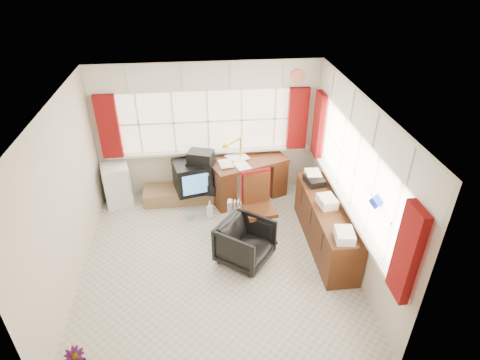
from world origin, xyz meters
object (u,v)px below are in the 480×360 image
object	(u,v)px
desk	(248,176)
tv_bench	(182,194)
desk_lamp	(240,144)
mini_fridge	(117,185)
credenza	(326,224)
radiator	(241,217)
office_chair	(245,243)
crt_tv	(192,177)
task_chair	(257,203)

from	to	relation	value
desk	tv_bench	world-z (taller)	desk
desk_lamp	mini_fridge	xyz separation A→B (m)	(-2.25, 0.05, -0.73)
credenza	radiator	bearing A→B (deg)	156.47
office_chair	tv_bench	xyz separation A→B (m)	(-0.98, 1.76, -0.21)
desk	radiator	bearing A→B (deg)	-103.70
tv_bench	crt_tv	size ratio (longest dim) A/B	1.93
desk	task_chair	world-z (taller)	task_chair
desk	office_chair	xyz separation A→B (m)	(-0.26, -1.73, -0.11)
radiator	desk_lamp	bearing A→B (deg)	84.54
task_chair	mini_fridge	bearing A→B (deg)	153.84
mini_fridge	office_chair	bearing A→B (deg)	-39.98
tv_bench	task_chair	bearing A→B (deg)	-42.68
credenza	desk	bearing A→B (deg)	124.91
radiator	mini_fridge	size ratio (longest dim) A/B	0.68
credenza	office_chair	bearing A→B (deg)	-169.73
office_chair	credenza	world-z (taller)	credenza
desk_lamp	radiator	xyz separation A→B (m)	(-0.09, -0.94, -0.90)
task_chair	mini_fridge	size ratio (longest dim) A/B	1.48
tv_bench	mini_fridge	bearing A→B (deg)	178.57
credenza	mini_fridge	distance (m)	3.76
desk_lamp	tv_bench	distance (m)	1.48
desk_lamp	crt_tv	size ratio (longest dim) A/B	0.64
radiator	tv_bench	world-z (taller)	radiator
radiator	desk	bearing A→B (deg)	76.30
desk_lamp	office_chair	world-z (taller)	desk_lamp
credenza	mini_fridge	bearing A→B (deg)	155.70
desk	crt_tv	size ratio (longest dim) A/B	2.11
desk_lamp	office_chair	size ratio (longest dim) A/B	0.64
desk_lamp	credenza	distance (m)	2.04
credenza	crt_tv	xyz separation A→B (m)	(-2.07, 1.45, 0.14)
radiator	tv_bench	bearing A→B (deg)	136.15
office_chair	mini_fridge	bearing A→B (deg)	87.53
desk	credenza	bearing A→B (deg)	-55.09
desk	crt_tv	xyz separation A→B (m)	(-1.02, -0.04, 0.09)
task_chair	radiator	distance (m)	0.50
credenza	crt_tv	size ratio (longest dim) A/B	2.76
desk	office_chair	bearing A→B (deg)	-98.43
desk	crt_tv	world-z (taller)	desk
desk_lamp	task_chair	bearing A→B (deg)	-82.46
desk	mini_fridge	xyz separation A→B (m)	(-2.38, 0.05, -0.05)
desk_lamp	office_chair	bearing A→B (deg)	-93.87
radiator	office_chair	bearing A→B (deg)	-91.97
task_chair	crt_tv	distance (m)	1.50
mini_fridge	desk	bearing A→B (deg)	-1.24
desk_lamp	radiator	bearing A→B (deg)	-95.46
desk_lamp	radiator	distance (m)	1.31
credenza	mini_fridge	world-z (taller)	credenza
crt_tv	tv_bench	bearing A→B (deg)	162.69
task_chair	radiator	world-z (taller)	task_chair
tv_bench	radiator	bearing A→B (deg)	-43.85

